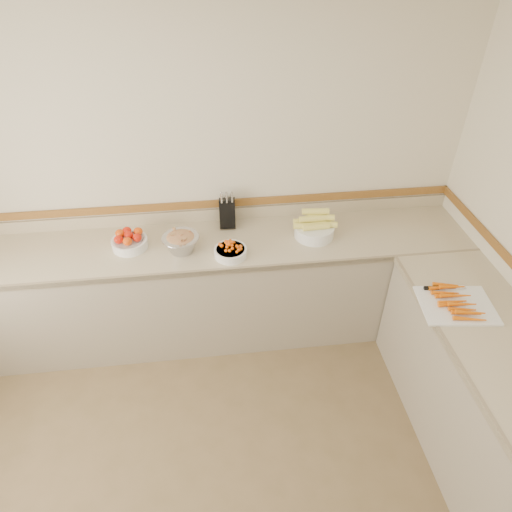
{
  "coord_description": "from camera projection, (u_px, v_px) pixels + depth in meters",
  "views": [
    {
      "loc": [
        0.05,
        -1.09,
        2.89
      ],
      "look_at": [
        0.35,
        1.35,
        1.0
      ],
      "focal_mm": 32.0,
      "sensor_mm": 36.0,
      "label": 1
    }
  ],
  "objects": [
    {
      "name": "tomato_bowl",
      "position": [
        129.0,
        241.0,
        3.32
      ],
      "size": [
        0.26,
        0.26,
        0.13
      ],
      "color": "white",
      "rests_on": "counter_back"
    },
    {
      "name": "rhubarb_bowl",
      "position": [
        181.0,
        242.0,
        3.27
      ],
      "size": [
        0.27,
        0.27,
        0.15
      ],
      "color": "#B2B2BA",
      "rests_on": "counter_back"
    },
    {
      "name": "knife_block",
      "position": [
        227.0,
        212.0,
        3.51
      ],
      "size": [
        0.13,
        0.15,
        0.29
      ],
      "color": "black",
      "rests_on": "counter_back"
    },
    {
      "name": "cutting_board",
      "position": [
        456.0,
        303.0,
        2.85
      ],
      "size": [
        0.49,
        0.4,
        0.06
      ],
      "color": "white",
      "rests_on": "counter_right"
    },
    {
      "name": "cherry_tomato_bowl",
      "position": [
        231.0,
        251.0,
        3.24
      ],
      "size": [
        0.24,
        0.24,
        0.13
      ],
      "color": "white",
      "rests_on": "counter_back"
    },
    {
      "name": "counter_back",
      "position": [
        208.0,
        288.0,
        3.66
      ],
      "size": [
        4.0,
        0.65,
        1.08
      ],
      "color": "#C5B48F",
      "rests_on": "ground_plane"
    },
    {
      "name": "back_wall",
      "position": [
        199.0,
        175.0,
        3.4
      ],
      "size": [
        4.0,
        0.0,
        4.0
      ],
      "primitive_type": "plane",
      "rotation": [
        1.57,
        0.0,
        0.0
      ],
      "color": "beige",
      "rests_on": "ground_plane"
    },
    {
      "name": "dishwasher",
      "position": [
        502.0,
        427.0,
        2.71
      ],
      "size": [
        0.63,
        0.6,
        0.84
      ],
      "color": "white",
      "rests_on": "ground_plane"
    },
    {
      "name": "corn_bowl",
      "position": [
        314.0,
        228.0,
        3.42
      ],
      "size": [
        0.33,
        0.3,
        0.22
      ],
      "color": "white",
      "rests_on": "counter_back"
    }
  ]
}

